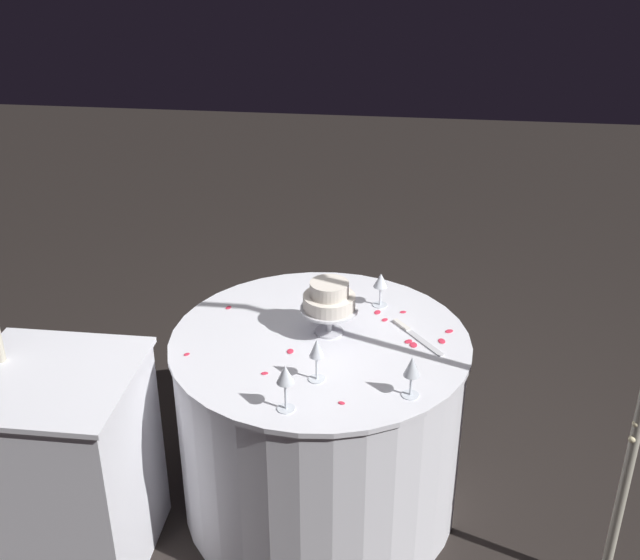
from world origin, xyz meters
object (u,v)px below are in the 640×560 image
wine_glass_2 (285,377)px  cake_knife (414,335)px  wine_glass_0 (381,282)px  tiered_cake (329,300)px  main_table (320,423)px  side_table (65,469)px  decorative_arch (307,209)px  wine_glass_3 (317,351)px  wine_glass_1 (412,368)px

wine_glass_2 → cake_knife: bearing=-128.5°
wine_glass_0 → tiered_cake: bearing=52.5°
main_table → side_table: (0.89, 0.41, 0.02)m
cake_knife → side_table: bearing=21.1°
decorative_arch → wine_glass_3: (-0.02, -0.07, -0.55)m
wine_glass_1 → wine_glass_2: (0.40, 0.13, 0.02)m
decorative_arch → wine_glass_3: 0.55m
main_table → wine_glass_3: size_ratio=7.01×
main_table → wine_glass_2: wine_glass_2 is taller
side_table → wine_glass_3: (-0.91, -0.15, 0.49)m
decorative_arch → side_table: size_ratio=2.71×
wine_glass_2 → wine_glass_3: wine_glass_2 is taller
tiered_cake → wine_glass_0: bearing=-127.5°
tiered_cake → wine_glass_2: 0.51m
decorative_arch → wine_glass_3: bearing=-105.2°
wine_glass_0 → cake_knife: wine_glass_0 is taller
wine_glass_0 → wine_glass_3: bearing=71.3°
main_table → tiered_cake: (-0.03, -0.06, 0.53)m
wine_glass_0 → wine_glass_1: size_ratio=0.94×
decorative_arch → cake_knife: bearing=-130.9°
wine_glass_0 → main_table: bearing=54.4°
main_table → wine_glass_0: size_ratio=7.87×
decorative_arch → side_table: 1.37m
wine_glass_0 → cake_knife: 0.29m
side_table → decorative_arch: bearing=-175.4°
tiered_cake → wine_glass_1: size_ratio=1.43×
wine_glass_0 → wine_glass_2: bearing=70.1°
wine_glass_1 → wine_glass_2: wine_glass_2 is taller
wine_glass_3 → tiered_cake: bearing=-91.3°
side_table → cake_knife: (-1.24, -0.48, 0.38)m
decorative_arch → wine_glass_2: (0.06, 0.11, -0.54)m
main_table → wine_glass_1: bearing=136.9°
tiered_cake → cake_knife: (-0.33, -0.01, -0.14)m
decorative_arch → wine_glass_3: size_ratio=13.65×
main_table → wine_glass_2: 0.69m
cake_knife → wine_glass_2: bearing=51.5°
main_table → wine_glass_2: (0.06, 0.45, 0.52)m
main_table → cake_knife: size_ratio=4.62×
wine_glass_1 → wine_glass_3: (0.32, -0.06, 0.01)m
wine_glass_3 → side_table: bearing=9.1°
side_table → wine_glass_2: size_ratio=4.81×
wine_glass_3 → cake_knife: wine_glass_3 is taller
wine_glass_1 → cake_knife: 0.41m
side_table → wine_glass_0: (-1.10, -0.71, 0.48)m
tiered_cake → cake_knife: size_ratio=0.89×
main_table → wine_glass_1: wine_glass_1 is taller
tiered_cake → side_table: bearing=27.1°
tiered_cake → wine_glass_1: tiered_cake is taller
wine_glass_0 → cake_knife: size_ratio=0.59×
main_table → tiered_cake: 0.54m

